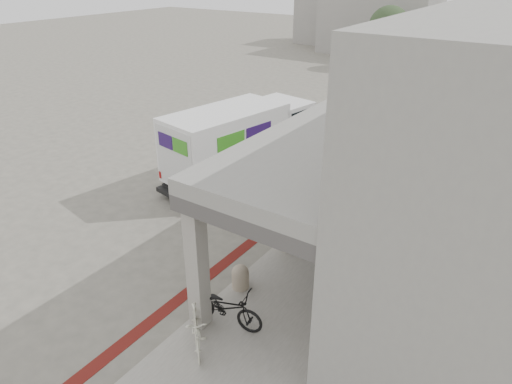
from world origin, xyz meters
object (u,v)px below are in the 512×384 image
Objects in this scene: fedex_truck at (242,141)px; bicycle_black at (226,307)px; utility_cabinet at (357,258)px; bench at (334,223)px; bicycle_cream at (196,329)px.

fedex_truck is 8.52m from bicycle_black.
utility_cabinet is 3.99m from bicycle_black.
fedex_truck is 5.40m from bench.
utility_cabinet is at bearing -46.75° from bench.
bicycle_black is at bearing -92.08° from bench.
bicycle_cream reaches higher than bench.
bicycle_black reaches higher than bicycle_cream.
bench is 2.15m from utility_cabinet.
fedex_truck reaches higher than bicycle_cream.
utility_cabinet is 0.51× the size of bicycle_black.
fedex_truck is 9.24m from bicycle_cream.
bicycle_cream is at bearing -109.61° from utility_cabinet.
bicycle_black is at bearing -113.04° from utility_cabinet.
bicycle_black is 0.92m from bicycle_cream.
bench is at bearing -12.09° from bicycle_black.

